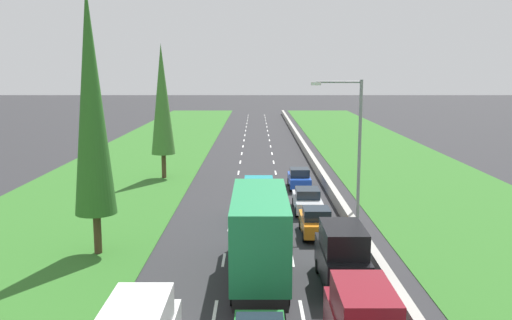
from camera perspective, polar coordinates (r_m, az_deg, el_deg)
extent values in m
plane|color=#28282B|center=(60.63, 0.20, 0.24)|extent=(300.00, 300.00, 0.00)
cube|color=#2D6623|center=(61.91, -11.59, 0.26)|extent=(14.00, 140.00, 0.04)
cube|color=#2D6623|center=(62.32, 13.52, 0.25)|extent=(14.00, 140.00, 0.04)
cube|color=#9E9B93|center=(60.84, 5.58, 0.64)|extent=(0.44, 120.00, 0.85)
cube|color=white|center=(23.02, -4.16, -15.32)|extent=(0.14, 2.00, 0.01)
cube|color=white|center=(28.57, -3.26, -10.29)|extent=(0.14, 2.00, 0.01)
cube|color=white|center=(34.28, -2.67, -6.92)|extent=(0.14, 2.00, 0.01)
cube|color=white|center=(40.06, -2.26, -4.51)|extent=(0.14, 2.00, 0.01)
cube|color=white|center=(45.91, -1.95, -2.72)|extent=(0.14, 2.00, 0.01)
cube|color=white|center=(51.79, -1.72, -1.33)|extent=(0.14, 2.00, 0.01)
cube|color=white|center=(57.69, -1.53, -0.22)|extent=(0.14, 2.00, 0.01)
cube|color=white|center=(63.61, -1.38, 0.68)|extent=(0.14, 2.00, 0.01)
cube|color=white|center=(69.55, -1.25, 1.43)|extent=(0.14, 2.00, 0.01)
cube|color=white|center=(75.49, -1.14, 2.05)|extent=(0.14, 2.00, 0.01)
cube|color=white|center=(81.45, -1.05, 2.59)|extent=(0.14, 2.00, 0.01)
cube|color=white|center=(87.41, -0.97, 3.06)|extent=(0.14, 2.00, 0.01)
cube|color=white|center=(93.37, -0.90, 3.46)|extent=(0.14, 2.00, 0.01)
cube|color=white|center=(99.34, -0.84, 3.82)|extent=(0.14, 2.00, 0.01)
cube|color=white|center=(105.31, -0.79, 4.13)|extent=(0.14, 2.00, 0.01)
cube|color=white|center=(111.29, -0.74, 4.41)|extent=(0.14, 2.00, 0.01)
cube|color=white|center=(117.27, -0.70, 4.67)|extent=(0.14, 2.00, 0.01)
cube|color=white|center=(23.04, 4.88, -15.31)|extent=(0.14, 2.00, 0.01)
cube|color=white|center=(28.59, 3.88, -10.29)|extent=(0.14, 2.00, 0.01)
cube|color=white|center=(34.29, 3.22, -6.92)|extent=(0.14, 2.00, 0.01)
cube|color=white|center=(40.07, 2.76, -4.51)|extent=(0.14, 2.00, 0.01)
cube|color=white|center=(45.91, 2.42, -2.72)|extent=(0.14, 2.00, 0.01)
cube|color=white|center=(51.79, 2.16, -1.33)|extent=(0.14, 2.00, 0.01)
cube|color=white|center=(57.70, 1.95, -0.22)|extent=(0.14, 2.00, 0.01)
cube|color=white|center=(63.62, 1.78, 0.68)|extent=(0.14, 2.00, 0.01)
cube|color=white|center=(69.55, 1.64, 1.42)|extent=(0.14, 2.00, 0.01)
cube|color=white|center=(75.50, 1.52, 2.05)|extent=(0.14, 2.00, 0.01)
cube|color=white|center=(81.45, 1.41, 2.59)|extent=(0.14, 2.00, 0.01)
cube|color=white|center=(87.41, 1.33, 3.05)|extent=(0.14, 2.00, 0.01)
cube|color=white|center=(93.37, 1.25, 3.46)|extent=(0.14, 2.00, 0.01)
cube|color=white|center=(99.34, 1.18, 3.82)|extent=(0.14, 2.00, 0.01)
cube|color=white|center=(105.32, 1.12, 4.13)|extent=(0.14, 2.00, 0.01)
cube|color=white|center=(111.29, 1.07, 4.41)|extent=(0.14, 2.00, 0.01)
cube|color=white|center=(117.27, 1.02, 4.67)|extent=(0.14, 2.00, 0.01)
cube|color=maroon|center=(18.35, 11.28, -14.41)|extent=(1.80, 3.10, 1.10)
cube|color=black|center=(25.40, 8.96, -10.52)|extent=(1.90, 4.90, 1.40)
cube|color=black|center=(24.72, 9.14, -8.03)|extent=(1.80, 3.10, 1.10)
cylinder|color=black|center=(26.94, 6.56, -10.87)|extent=(0.22, 0.64, 0.64)
cylinder|color=black|center=(27.19, 10.27, -10.77)|extent=(0.22, 0.64, 0.64)
cylinder|color=black|center=(24.13, 7.38, -13.36)|extent=(0.22, 0.64, 0.64)
cylinder|color=black|center=(24.41, 11.54, -13.21)|extent=(0.22, 0.64, 0.64)
cube|color=orange|center=(32.50, 6.31, -6.61)|extent=(1.68, 3.90, 0.76)
cube|color=#19232D|center=(32.03, 6.39, -5.55)|extent=(1.52, 1.60, 0.64)
cylinder|color=black|center=(33.69, 4.79, -6.68)|extent=(0.22, 0.64, 0.64)
cylinder|color=black|center=(33.85, 7.37, -6.65)|extent=(0.22, 0.64, 0.64)
cylinder|color=black|center=(31.38, 5.14, -7.90)|extent=(0.22, 0.64, 0.64)
cylinder|color=black|center=(31.55, 7.92, -7.85)|extent=(0.22, 0.64, 0.64)
cube|color=silver|center=(37.81, 5.42, -4.34)|extent=(1.76, 4.50, 0.72)
cube|color=#19232D|center=(37.51, 5.46, -3.42)|extent=(1.56, 1.90, 0.60)
cylinder|color=black|center=(39.18, 4.06, -4.38)|extent=(0.22, 0.64, 0.64)
cylinder|color=black|center=(39.32, 6.39, -4.36)|extent=(0.22, 0.64, 0.64)
cylinder|color=black|center=(36.48, 4.36, -5.42)|extent=(0.22, 0.64, 0.64)
cylinder|color=black|center=(36.64, 6.87, -5.40)|extent=(0.22, 0.64, 0.64)
cube|color=black|center=(26.24, 0.48, -10.72)|extent=(2.20, 9.40, 0.56)
cube|color=teal|center=(29.22, 0.44, -5.47)|extent=(2.40, 2.20, 2.50)
cube|color=#1E7F47|center=(24.58, 0.50, -7.38)|extent=(2.44, 7.20, 3.30)
cylinder|color=black|center=(29.46, -1.77, -9.02)|extent=(0.22, 0.64, 0.64)
cylinder|color=black|center=(29.47, 2.64, -9.02)|extent=(0.22, 0.64, 0.64)
cylinder|color=black|center=(24.33, -2.20, -13.10)|extent=(0.22, 0.64, 0.64)
cylinder|color=black|center=(24.34, 3.22, -13.09)|extent=(0.22, 0.64, 0.64)
cylinder|color=black|center=(23.33, -2.31, -14.11)|extent=(0.22, 0.64, 0.64)
cylinder|color=black|center=(23.35, 3.37, -14.10)|extent=(0.22, 0.64, 0.64)
cube|color=#1E47B7|center=(45.00, 4.60, -2.09)|extent=(1.68, 3.90, 0.76)
cube|color=#19232D|center=(44.57, 4.64, -1.28)|extent=(1.52, 1.60, 0.64)
cylinder|color=black|center=(46.20, 3.54, -2.25)|extent=(0.22, 0.64, 0.64)
cylinder|color=black|center=(46.32, 5.42, -2.25)|extent=(0.22, 0.64, 0.64)
cylinder|color=black|center=(43.84, 3.73, -2.89)|extent=(0.22, 0.64, 0.64)
cylinder|color=black|center=(43.96, 5.71, -2.88)|extent=(0.22, 0.64, 0.64)
cube|color=teal|center=(34.93, 0.39, -4.87)|extent=(1.90, 4.90, 1.40)
cube|color=teal|center=(34.35, 0.39, -2.98)|extent=(1.80, 3.10, 1.10)
cylinder|color=black|center=(36.58, -0.99, -5.35)|extent=(0.22, 0.64, 0.64)
cylinder|color=black|center=(36.59, 1.75, -5.35)|extent=(0.22, 0.64, 0.64)
cylinder|color=black|center=(33.65, -1.09, -6.66)|extent=(0.22, 0.64, 0.64)
cylinder|color=black|center=(33.66, 1.89, -6.66)|extent=(0.22, 0.64, 0.64)
cube|color=white|center=(17.35, -12.19, -15.90)|extent=(1.80, 3.10, 1.10)
cylinder|color=#4C3823|center=(30.30, -16.00, -7.32)|extent=(0.41, 0.41, 2.20)
cone|color=#2D6623|center=(29.13, -16.61, 5.85)|extent=(2.15, 2.15, 11.65)
cylinder|color=#4C3823|center=(49.77, -9.42, -0.61)|extent=(0.40, 0.40, 2.20)
cone|color=#3D752D|center=(49.10, -9.60, 6.22)|extent=(2.10, 2.10, 9.66)
cylinder|color=gray|center=(35.10, 10.78, 0.83)|extent=(0.20, 0.20, 9.00)
cylinder|color=gray|center=(34.50, 8.69, 7.99)|extent=(2.80, 0.12, 0.12)
cube|color=silver|center=(34.32, 6.36, 7.87)|extent=(0.60, 0.28, 0.20)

